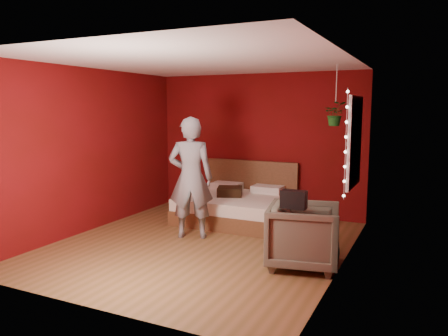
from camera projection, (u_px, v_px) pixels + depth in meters
floor at (201, 245)px, 6.33m from camera, size 4.50×4.50×0.00m
room_walls at (200, 129)px, 6.11m from camera, size 4.04×4.54×2.62m
window at (354, 142)px, 6.09m from camera, size 0.05×0.97×1.27m
fairy_lights at (346, 145)px, 5.63m from camera, size 0.04×0.04×1.45m
bed at (237, 206)px, 7.69m from camera, size 1.80×1.53×0.99m
person at (191, 178)px, 6.59m from camera, size 0.79×0.67×1.84m
armchair at (304, 236)px, 5.42m from camera, size 1.02×1.00×0.79m
handbag at (294, 199)px, 5.14m from camera, size 0.30×0.15×0.21m
throw_pillow at (230, 191)px, 7.61m from camera, size 0.54×0.54×0.15m
hanging_plant at (335, 114)px, 6.44m from camera, size 0.38×0.35×0.90m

